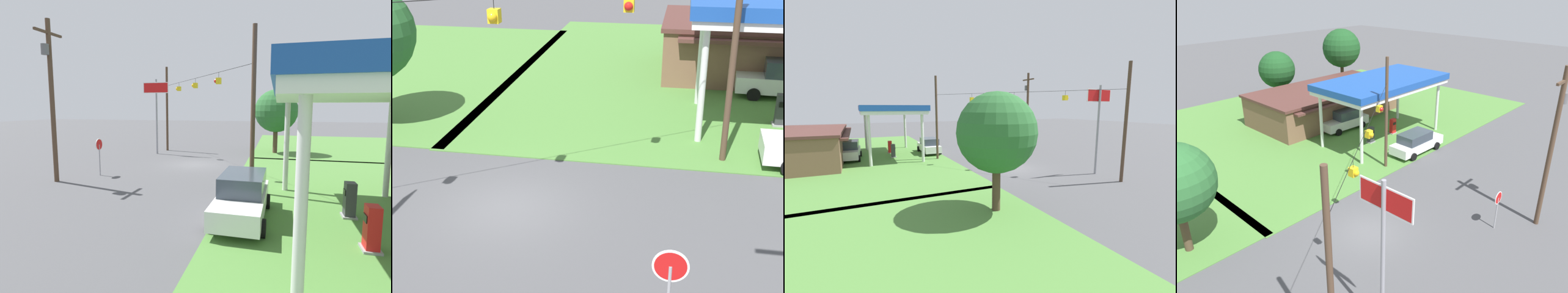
{
  "view_description": "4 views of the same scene",
  "coord_description": "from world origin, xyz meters",
  "views": [
    {
      "loc": [
        23.29,
        6.2,
        4.56
      ],
      "look_at": [
        2.53,
        0.68,
        1.8
      ],
      "focal_mm": 28.0,
      "sensor_mm": 36.0,
      "label": 1
    },
    {
      "loc": [
        5.37,
        -14.92,
        9.05
      ],
      "look_at": [
        2.51,
        1.06,
        1.94
      ],
      "focal_mm": 50.0,
      "sensor_mm": 36.0,
      "label": 2
    },
    {
      "loc": [
        -19.79,
        12.61,
        5.52
      ],
      "look_at": [
        4.19,
        1.32,
        1.52
      ],
      "focal_mm": 24.0,
      "sensor_mm": 36.0,
      "label": 3
    },
    {
      "loc": [
        -13.49,
        -12.93,
        13.72
      ],
      "look_at": [
        4.23,
        3.71,
        3.07
      ],
      "focal_mm": 35.0,
      "sensor_mm": 36.0,
      "label": 4
    }
  ],
  "objects": [
    {
      "name": "stop_sign_roadside",
      "position": [
        5.42,
        -5.23,
        1.81
      ],
      "size": [
        0.8,
        0.08,
        2.5
      ],
      "rotation": [
        0.0,
        0.0,
        3.14
      ],
      "color": "#99999E",
      "rests_on": "ground"
    },
    {
      "name": "stop_sign_overhead",
      "position": [
        -4.57,
        -5.16,
        5.25
      ],
      "size": [
        0.22,
        2.58,
        7.26
      ],
      "color": "gray",
      "rests_on": "ground"
    },
    {
      "name": "car_at_pumps_rear",
      "position": [
        10.71,
        13.5,
        1.01
      ],
      "size": [
        5.02,
        2.32,
        2.01
      ],
      "rotation": [
        0.0,
        0.0,
        3.08
      ],
      "color": "white",
      "rests_on": "ground"
    },
    {
      "name": "car_at_pumps_front",
      "position": [
        11.04,
        4.94,
        0.96
      ],
      "size": [
        5.24,
        2.19,
        1.87
      ],
      "rotation": [
        0.0,
        0.0,
        -0.02
      ],
      "color": "white",
      "rests_on": "ground"
    },
    {
      "name": "gas_station_store",
      "position": [
        11.95,
        17.85,
        1.65
      ],
      "size": [
        15.67,
        8.43,
        3.27
      ],
      "color": "brown",
      "rests_on": "ground"
    },
    {
      "name": "grass_verge_station_corner",
      "position": [
        13.43,
        17.87,
        0.02
      ],
      "size": [
        36.0,
        28.0,
        0.04
      ],
      "primitive_type": "cube",
      "color": "#4C7F38",
      "rests_on": "ground"
    },
    {
      "name": "fuel_pump_far",
      "position": [
        12.97,
        9.22,
        0.71
      ],
      "size": [
        0.71,
        0.56,
        1.51
      ],
      "color": "gray",
      "rests_on": "ground"
    },
    {
      "name": "utility_pole_main",
      "position": [
        7.68,
        -6.88,
        5.42
      ],
      "size": [
        2.2,
        0.44,
        9.7
      ],
      "color": "#4C3828",
      "rests_on": "ground"
    },
    {
      "name": "gas_station_canopy",
      "position": [
        11.43,
        9.22,
        5.21
      ],
      "size": [
        11.85,
        6.32,
        5.72
      ],
      "color": "silver",
      "rests_on": "ground"
    },
    {
      "name": "ground_plane",
      "position": [
        0.0,
        0.0,
        0.0
      ],
      "size": [
        160.0,
        160.0,
        0.0
      ],
      "primitive_type": "plane",
      "color": "#4C4C4F"
    },
    {
      "name": "fuel_pump_near",
      "position": [
        9.89,
        9.22,
        0.71
      ],
      "size": [
        0.71,
        0.56,
        1.51
      ],
      "color": "gray",
      "rests_on": "ground"
    },
    {
      "name": "signal_span_gantry",
      "position": [
        -0.0,
        -0.01,
        4.68
      ],
      "size": [
        14.54,
        10.24,
        8.73
      ],
      "color": "#4C3828",
      "rests_on": "ground"
    },
    {
      "name": "tree_west_verge",
      "position": [
        -8.01,
        6.12,
        4.21
      ],
      "size": [
        4.22,
        4.22,
        6.34
      ],
      "color": "#4C3828",
      "rests_on": "ground"
    }
  ]
}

